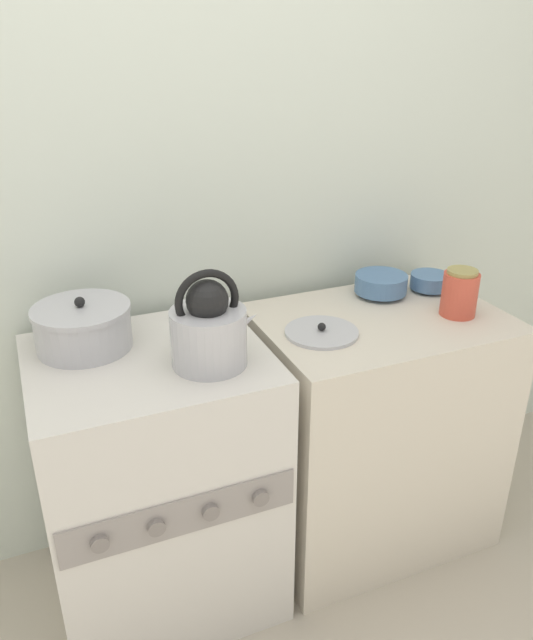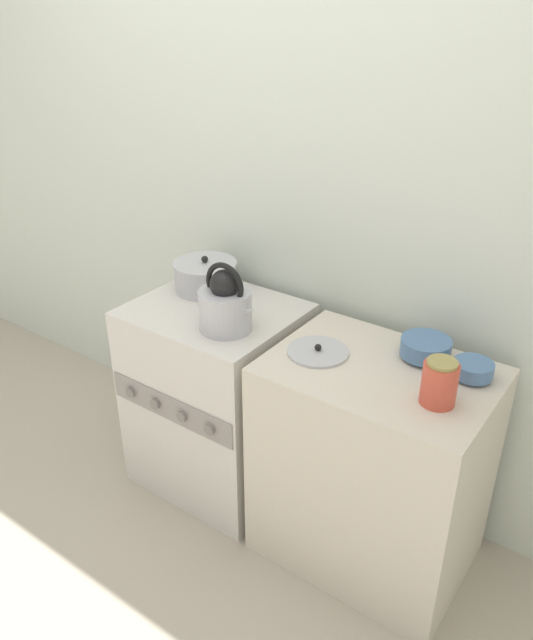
% 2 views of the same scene
% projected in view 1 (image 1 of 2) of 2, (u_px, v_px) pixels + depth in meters
% --- Properties ---
extents(wall_back, '(7.00, 0.06, 2.50)m').
position_uv_depth(wall_back, '(107.00, 170.00, 1.75)').
color(wall_back, silver).
rests_on(wall_back, ground_plane).
extents(stove, '(0.63, 0.57, 0.83)m').
position_uv_depth(stove, '(159.00, 481.00, 1.82)').
color(stove, beige).
rests_on(stove, ground_plane).
extents(counter, '(0.75, 0.54, 0.82)m').
position_uv_depth(counter, '(372.00, 428.00, 2.07)').
color(counter, beige).
rests_on(counter, ground_plane).
extents(kettle, '(0.24, 0.19, 0.26)m').
position_uv_depth(kettle, '(209.00, 329.00, 1.57)').
color(kettle, '#B2B2B7').
rests_on(kettle, stove).
extents(cooking_pot, '(0.26, 0.26, 0.15)m').
position_uv_depth(cooking_pot, '(83.00, 327.00, 1.67)').
color(cooking_pot, '#B2B2B7').
rests_on(cooking_pot, stove).
extents(enamel_bowl, '(0.17, 0.17, 0.07)m').
position_uv_depth(enamel_bowl, '(381.00, 284.00, 2.04)').
color(enamel_bowl, '#4C729E').
rests_on(enamel_bowl, counter).
extents(small_ceramic_bowl, '(0.13, 0.13, 0.06)m').
position_uv_depth(small_ceramic_bowl, '(430.00, 281.00, 2.08)').
color(small_ceramic_bowl, '#4C729E').
rests_on(small_ceramic_bowl, counter).
extents(storage_jar, '(0.11, 0.11, 0.15)m').
position_uv_depth(storage_jar, '(460.00, 293.00, 1.88)').
color(storage_jar, '#CC4C38').
rests_on(storage_jar, counter).
extents(loose_pot_lid, '(0.21, 0.21, 0.03)m').
position_uv_depth(loose_pot_lid, '(322.00, 332.00, 1.79)').
color(loose_pot_lid, '#B2B2B7').
rests_on(loose_pot_lid, counter).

